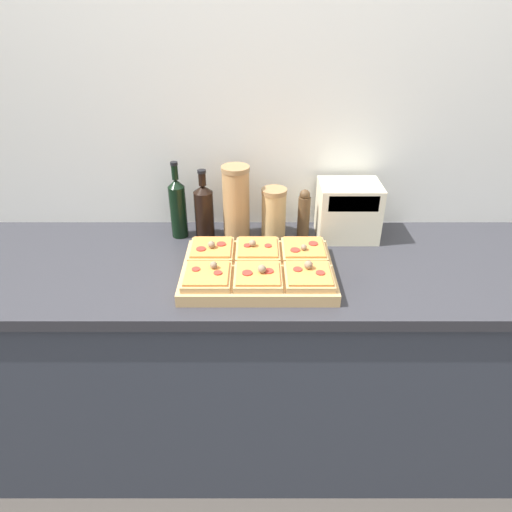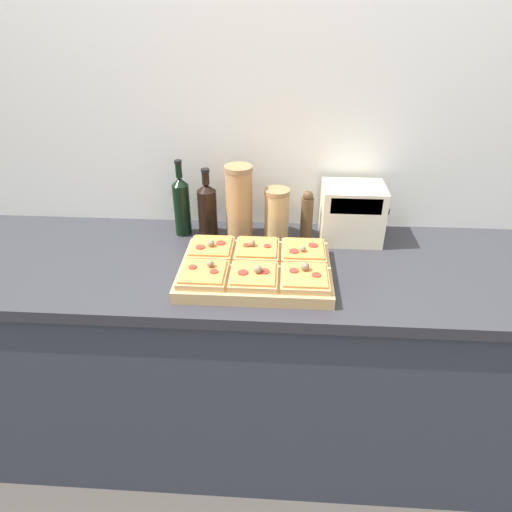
{
  "view_description": "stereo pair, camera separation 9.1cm",
  "coord_description": "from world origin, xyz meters",
  "px_view_note": "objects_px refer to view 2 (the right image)",
  "views": [
    {
      "loc": [
        -0.05,
        -1.07,
        1.72
      ],
      "look_at": [
        -0.05,
        0.26,
        0.95
      ],
      "focal_mm": 32.0,
      "sensor_mm": 36.0,
      "label": 1
    },
    {
      "loc": [
        0.04,
        -1.07,
        1.72
      ],
      "look_at": [
        -0.05,
        0.26,
        0.95
      ],
      "focal_mm": 32.0,
      "sensor_mm": 36.0,
      "label": 2
    }
  ],
  "objects_px": {
    "wine_bottle": "(207,208)",
    "grain_jar_short": "(277,213)",
    "grain_jar_tall": "(239,202)",
    "toaster_oven": "(352,213)",
    "cutting_board": "(255,271)",
    "pepper_mill": "(307,215)",
    "olive_oil_bottle": "(182,205)"
  },
  "relations": [
    {
      "from": "cutting_board",
      "to": "olive_oil_bottle",
      "type": "bearing_deg",
      "value": 135.76
    },
    {
      "from": "grain_jar_short",
      "to": "pepper_mill",
      "type": "relative_size",
      "value": 1.02
    },
    {
      "from": "grain_jar_tall",
      "to": "grain_jar_short",
      "type": "bearing_deg",
      "value": 0.0
    },
    {
      "from": "pepper_mill",
      "to": "toaster_oven",
      "type": "height_order",
      "value": "toaster_oven"
    },
    {
      "from": "cutting_board",
      "to": "pepper_mill",
      "type": "xyz_separation_m",
      "value": [
        0.18,
        0.3,
        0.07
      ]
    },
    {
      "from": "cutting_board",
      "to": "wine_bottle",
      "type": "xyz_separation_m",
      "value": [
        -0.2,
        0.3,
        0.09
      ]
    },
    {
      "from": "wine_bottle",
      "to": "grain_jar_short",
      "type": "height_order",
      "value": "wine_bottle"
    },
    {
      "from": "grain_jar_tall",
      "to": "toaster_oven",
      "type": "xyz_separation_m",
      "value": [
        0.43,
        -0.0,
        -0.03
      ]
    },
    {
      "from": "cutting_board",
      "to": "pepper_mill",
      "type": "relative_size",
      "value": 2.6
    },
    {
      "from": "wine_bottle",
      "to": "toaster_oven",
      "type": "distance_m",
      "value": 0.55
    },
    {
      "from": "toaster_oven",
      "to": "pepper_mill",
      "type": "bearing_deg",
      "value": 179.71
    },
    {
      "from": "cutting_board",
      "to": "pepper_mill",
      "type": "bearing_deg",
      "value": 58.97
    },
    {
      "from": "cutting_board",
      "to": "grain_jar_short",
      "type": "height_order",
      "value": "grain_jar_short"
    },
    {
      "from": "olive_oil_bottle",
      "to": "cutting_board",
      "type": "bearing_deg",
      "value": -44.24
    },
    {
      "from": "cutting_board",
      "to": "olive_oil_bottle",
      "type": "distance_m",
      "value": 0.44
    },
    {
      "from": "olive_oil_bottle",
      "to": "grain_jar_tall",
      "type": "distance_m",
      "value": 0.22
    },
    {
      "from": "wine_bottle",
      "to": "grain_jar_short",
      "type": "bearing_deg",
      "value": 0.0
    },
    {
      "from": "olive_oil_bottle",
      "to": "wine_bottle",
      "type": "distance_m",
      "value": 0.1
    },
    {
      "from": "wine_bottle",
      "to": "toaster_oven",
      "type": "relative_size",
      "value": 1.07
    },
    {
      "from": "grain_jar_short",
      "to": "pepper_mill",
      "type": "height_order",
      "value": "grain_jar_short"
    },
    {
      "from": "grain_jar_tall",
      "to": "toaster_oven",
      "type": "relative_size",
      "value": 1.12
    },
    {
      "from": "cutting_board",
      "to": "grain_jar_short",
      "type": "relative_size",
      "value": 2.56
    },
    {
      "from": "pepper_mill",
      "to": "toaster_oven",
      "type": "distance_m",
      "value": 0.17
    },
    {
      "from": "grain_jar_tall",
      "to": "grain_jar_short",
      "type": "xyz_separation_m",
      "value": [
        0.14,
        0.0,
        -0.04
      ]
    },
    {
      "from": "cutting_board",
      "to": "grain_jar_tall",
      "type": "xyz_separation_m",
      "value": [
        -0.08,
        0.3,
        0.12
      ]
    },
    {
      "from": "wine_bottle",
      "to": "grain_jar_tall",
      "type": "xyz_separation_m",
      "value": [
        0.12,
        0.0,
        0.03
      ]
    },
    {
      "from": "toaster_oven",
      "to": "olive_oil_bottle",
      "type": "bearing_deg",
      "value": 179.93
    },
    {
      "from": "wine_bottle",
      "to": "pepper_mill",
      "type": "distance_m",
      "value": 0.38
    },
    {
      "from": "olive_oil_bottle",
      "to": "toaster_oven",
      "type": "height_order",
      "value": "olive_oil_bottle"
    },
    {
      "from": "grain_jar_short",
      "to": "toaster_oven",
      "type": "distance_m",
      "value": 0.28
    },
    {
      "from": "cutting_board",
      "to": "toaster_oven",
      "type": "relative_size",
      "value": 1.99
    },
    {
      "from": "cutting_board",
      "to": "toaster_oven",
      "type": "bearing_deg",
      "value": 40.41
    }
  ]
}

